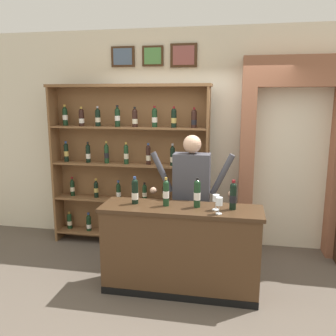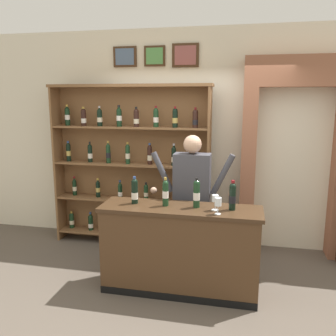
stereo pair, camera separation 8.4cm
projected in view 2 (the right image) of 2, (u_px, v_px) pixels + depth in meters
ground_plane at (177, 290)px, 3.98m from camera, size 14.00×14.00×0.02m
back_wall at (197, 138)px, 5.15m from camera, size 12.00×0.19×3.05m
wine_shelf at (131, 162)px, 5.06m from camera, size 2.29×0.30×2.28m
archway_doorway at (294, 145)px, 4.75m from camera, size 1.37×0.45×2.63m
tasting_counter at (180, 249)px, 3.88m from camera, size 1.73×0.50×0.96m
shopkeeper at (192, 189)px, 4.24m from camera, size 1.02×0.22×1.68m
tasting_bottle_bianco at (135, 191)px, 3.90m from camera, size 0.07×0.07×0.30m
tasting_bottle_brunello at (165, 192)px, 3.81m from camera, size 0.07×0.07×0.31m
tasting_bottle_rosso at (197, 193)px, 3.75m from camera, size 0.07×0.07×0.32m
tasting_bottle_vin_santo at (232, 196)px, 3.67m from camera, size 0.07×0.07×0.31m
wine_glass_right at (218, 202)px, 3.53m from camera, size 0.07×0.07×0.17m
wine_glass_center at (215, 199)px, 3.66m from camera, size 0.07×0.07×0.16m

